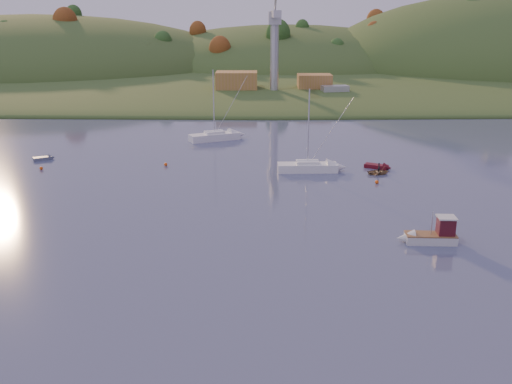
{
  "coord_description": "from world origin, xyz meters",
  "views": [
    {
      "loc": [
        -3.05,
        -31.52,
        21.74
      ],
      "look_at": [
        -2.95,
        31.07,
        2.22
      ],
      "focal_mm": 40.0,
      "sensor_mm": 36.0,
      "label": 1
    }
  ],
  "objects_px": {
    "fishing_boat": "(427,235)",
    "sailboat_near": "(214,136)",
    "grey_dinghy": "(47,158)",
    "red_tender": "(381,167)",
    "canoe": "(379,172)",
    "sailboat_far": "(307,166)"
  },
  "relations": [
    {
      "from": "sailboat_near",
      "to": "red_tender",
      "type": "relative_size",
      "value": 3.04
    },
    {
      "from": "canoe",
      "to": "grey_dinghy",
      "type": "distance_m",
      "value": 51.09
    },
    {
      "from": "sailboat_near",
      "to": "grey_dinghy",
      "type": "height_order",
      "value": "sailboat_near"
    },
    {
      "from": "red_tender",
      "to": "grey_dinghy",
      "type": "bearing_deg",
      "value": -157.54
    },
    {
      "from": "sailboat_far",
      "to": "grey_dinghy",
      "type": "bearing_deg",
      "value": 168.16
    },
    {
      "from": "fishing_boat",
      "to": "sailboat_near",
      "type": "bearing_deg",
      "value": -60.63
    },
    {
      "from": "fishing_boat",
      "to": "sailboat_far",
      "type": "xyz_separation_m",
      "value": [
        -9.5,
        27.05,
        -0.06
      ]
    },
    {
      "from": "red_tender",
      "to": "sailboat_far",
      "type": "bearing_deg",
      "value": -143.43
    },
    {
      "from": "sailboat_far",
      "to": "canoe",
      "type": "height_order",
      "value": "sailboat_far"
    },
    {
      "from": "fishing_boat",
      "to": "sailboat_far",
      "type": "bearing_deg",
      "value": -67.97
    },
    {
      "from": "sailboat_near",
      "to": "canoe",
      "type": "xyz_separation_m",
      "value": [
        24.98,
        -22.99,
        -0.47
      ]
    },
    {
      "from": "fishing_boat",
      "to": "sailboat_near",
      "type": "distance_m",
      "value": 54.39
    },
    {
      "from": "fishing_boat",
      "to": "canoe",
      "type": "relative_size",
      "value": 1.89
    },
    {
      "from": "fishing_boat",
      "to": "canoe",
      "type": "xyz_separation_m",
      "value": [
        0.55,
        25.61,
        -0.5
      ]
    },
    {
      "from": "sailboat_far",
      "to": "canoe",
      "type": "relative_size",
      "value": 3.82
    },
    {
      "from": "sailboat_near",
      "to": "red_tender",
      "type": "bearing_deg",
      "value": -62.11
    },
    {
      "from": "canoe",
      "to": "red_tender",
      "type": "relative_size",
      "value": 0.75
    },
    {
      "from": "canoe",
      "to": "sailboat_near",
      "type": "bearing_deg",
      "value": 34.97
    },
    {
      "from": "sailboat_near",
      "to": "red_tender",
      "type": "height_order",
      "value": "sailboat_near"
    },
    {
      "from": "canoe",
      "to": "red_tender",
      "type": "height_order",
      "value": "red_tender"
    },
    {
      "from": "sailboat_near",
      "to": "sailboat_far",
      "type": "xyz_separation_m",
      "value": [
        14.93,
        -21.55,
        -0.03
      ]
    },
    {
      "from": "canoe",
      "to": "sailboat_far",
      "type": "bearing_deg",
      "value": 69.43
    }
  ]
}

